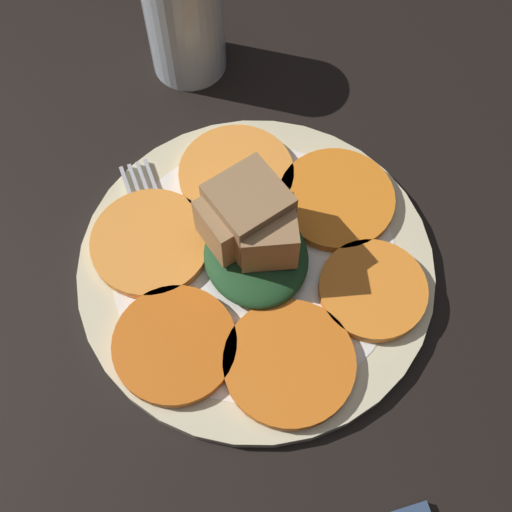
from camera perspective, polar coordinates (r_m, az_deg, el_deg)
table_slab at (r=49.38cm, az=-0.00°, el=-1.61°), size 120.00×120.00×2.00cm
plate at (r=48.01cm, az=-0.00°, el=-0.84°), size 26.52×26.52×1.05cm
carrot_slice_0 at (r=50.06cm, az=7.14°, el=5.07°), size 9.00×9.00×0.80cm
carrot_slice_1 at (r=50.94cm, az=-1.76°, el=7.31°), size 9.09×9.09×0.80cm
carrot_slice_2 at (r=48.43cm, az=-9.35°, el=1.21°), size 8.95×8.95×0.80cm
carrot_slice_3 at (r=44.97cm, az=-7.23°, el=-7.81°), size 8.64×8.64×0.80cm
carrot_slice_4 at (r=44.25cm, az=2.67°, el=-9.53°), size 9.08×9.08×0.80cm
carrot_slice_5 at (r=46.87cm, az=10.34°, el=-2.95°), size 7.83×7.83×0.80cm
center_pile at (r=45.11cm, az=-0.38°, el=1.90°), size 9.07×7.57×6.79cm
fork at (r=47.87cm, az=-7.97°, el=-0.17°), size 18.94×3.23×0.40cm
water_glass at (r=56.75cm, az=-6.48°, el=20.32°), size 6.54×6.54×10.60cm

